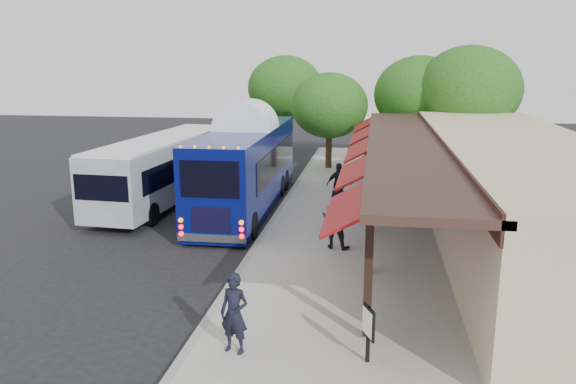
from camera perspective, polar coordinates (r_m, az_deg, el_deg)
The scene contains 15 objects.
ground at distance 16.97m, azimuth -4.80°, elevation -7.89°, with size 90.00×90.00×0.00m, color black.
sidewalk at distance 20.32m, azimuth 11.80°, elevation -4.33°, with size 10.00×40.00×0.15m, color #9E9B93.
curb at distance 20.63m, azimuth -2.08°, elevation -3.79°, with size 0.20×40.00×0.16m, color gray.
station_shelter at distance 20.36m, azimuth 21.58°, elevation 0.21°, with size 8.15×20.00×3.60m.
coach_bus at distance 23.61m, azimuth -4.21°, elevation 2.98°, with size 2.51×11.33×3.60m.
city_bus at distance 25.33m, azimuth -12.36°, elevation 2.59°, with size 2.97×10.77×2.86m.
ped_a at distance 11.87m, azimuth -5.48°, elevation -12.18°, with size 0.62×0.41×1.71m, color black.
ped_b at distance 18.18m, azimuth 4.89°, elevation -2.69°, with size 0.96×0.75×1.97m, color black.
ped_c at distance 23.60m, azimuth 5.22°, elevation 0.77°, with size 1.06×0.44×1.81m, color black.
ped_d at distance 29.50m, azimuth 7.89°, elevation 3.07°, with size 1.10×0.63×1.70m, color black.
sign_board at distance 11.57m, azimuth 8.16°, elevation -13.23°, with size 0.26×0.51×1.19m.
tree_left at distance 31.84m, azimuth 4.23°, elevation 8.74°, with size 4.31×4.31×5.52m.
tree_mid at distance 32.53m, azimuth 13.20°, elevation 9.62°, with size 5.03×5.03×6.44m.
tree_right at distance 31.46m, azimuth 17.90°, elevation 9.84°, with size 5.42×5.42×6.94m.
tree_far at distance 38.57m, azimuth -0.26°, elevation 10.52°, with size 5.09×5.09×6.51m.
Camera 1 is at (3.80, -15.39, 6.06)m, focal length 35.00 mm.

